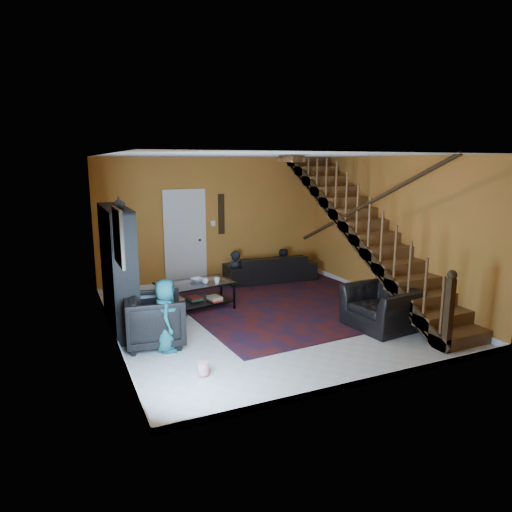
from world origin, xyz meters
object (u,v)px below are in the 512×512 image
at_px(sofa, 270,268).
at_px(coffee_table, 196,294).
at_px(armchair_left, 155,320).
at_px(bookshelf, 119,270).
at_px(armchair_right, 381,308).

relative_size(sofa, coffee_table, 1.45).
xyz_separation_m(sofa, armchair_left, (-3.21, -2.71, 0.09)).
bearing_deg(coffee_table, armchair_left, -126.67).
distance_m(bookshelf, sofa, 4.01).
bearing_deg(bookshelf, sofa, 25.48).
height_order(sofa, coffee_table, sofa).
bearing_deg(armchair_right, bookshelf, -121.41).
height_order(bookshelf, armchair_left, bookshelf).
distance_m(sofa, coffee_table, 2.52).
bearing_deg(armchair_right, armchair_left, -109.25).
bearing_deg(armchair_left, sofa, -42.29).
height_order(sofa, armchair_right, armchair_right).
relative_size(bookshelf, sofa, 0.97).
relative_size(bookshelf, coffee_table, 1.40).
xyz_separation_m(bookshelf, sofa, (3.57, 1.70, -0.66)).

